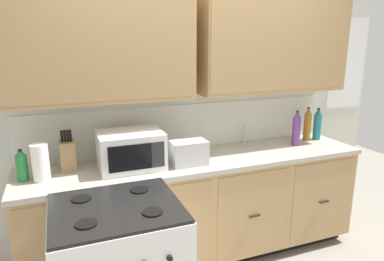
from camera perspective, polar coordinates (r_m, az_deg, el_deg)
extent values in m
cube|color=silver|center=(3.11, -0.96, 3.04)|extent=(4.03, 0.05, 2.52)
cube|color=silver|center=(3.12, -0.77, 0.66)|extent=(2.83, 0.01, 0.40)
cube|color=tan|center=(2.69, -14.81, 14.65)|extent=(1.37, 0.34, 0.95)
cube|color=#A58052|center=(2.51, -14.31, 14.71)|extent=(1.34, 0.01, 0.89)
cube|color=tan|center=(3.21, 13.04, 14.68)|extent=(1.37, 0.34, 0.95)
cube|color=#A58052|center=(3.07, 14.92, 14.58)|extent=(1.34, 0.01, 0.89)
cube|color=white|center=(4.01, 23.94, 9.80)|extent=(0.44, 0.01, 0.90)
cube|color=black|center=(3.33, 0.99, -18.83)|extent=(2.77, 0.48, 0.10)
cube|color=tan|center=(3.08, 1.25, -12.18)|extent=(2.83, 0.60, 0.79)
cube|color=#A88354|center=(2.63, -18.99, -18.13)|extent=(0.65, 0.01, 0.73)
cube|color=black|center=(2.62, -18.96, -18.39)|extent=(0.10, 0.01, 0.01)
cube|color=#A88354|center=(2.72, -3.38, -16.07)|extent=(0.65, 0.01, 0.73)
cube|color=black|center=(2.71, -3.28, -16.31)|extent=(0.10, 0.01, 0.01)
cube|color=#A88354|center=(2.98, 10.02, -13.34)|extent=(0.65, 0.01, 0.73)
cube|color=black|center=(2.98, 10.16, -13.55)|extent=(0.10, 0.01, 0.01)
cube|color=#A88354|center=(3.38, 20.55, -10.65)|extent=(0.65, 0.01, 0.73)
cube|color=black|center=(3.37, 20.70, -10.82)|extent=(0.10, 0.01, 0.01)
cube|color=#ADA899|center=(2.92, 1.29, -4.85)|extent=(2.86, 0.63, 0.04)
cube|color=#A8AAAF|center=(3.17, 10.02, -3.36)|extent=(0.56, 0.38, 0.02)
cube|color=black|center=(2.15, -12.30, -12.14)|extent=(0.74, 0.65, 0.02)
cylinder|color=black|center=(1.99, -16.84, -14.35)|extent=(0.12, 0.12, 0.01)
cylinder|color=black|center=(2.03, -6.43, -13.06)|extent=(0.12, 0.12, 0.01)
cylinder|color=black|center=(2.27, -17.54, -10.57)|extent=(0.12, 0.12, 0.01)
cylinder|color=black|center=(2.31, -8.51, -9.55)|extent=(0.12, 0.12, 0.01)
cylinder|color=black|center=(1.99, -3.64, -20.04)|extent=(0.03, 0.02, 0.03)
cube|color=white|center=(2.70, -9.96, -3.12)|extent=(0.48, 0.36, 0.28)
cube|color=black|center=(2.52, -10.01, -4.41)|extent=(0.31, 0.01, 0.19)
cube|color=#28282D|center=(2.56, -5.55, -3.92)|extent=(0.10, 0.01, 0.19)
cube|color=#B7B7BC|center=(2.74, -0.56, -3.62)|extent=(0.28, 0.18, 0.19)
cube|color=black|center=(2.69, -1.56, -1.90)|extent=(0.02, 0.13, 0.01)
cube|color=black|center=(2.73, 0.42, -1.68)|extent=(0.02, 0.13, 0.01)
cube|color=#9C794E|center=(2.78, -19.53, -3.86)|extent=(0.11, 0.14, 0.22)
cylinder|color=black|center=(2.73, -20.43, -0.90)|extent=(0.02, 0.02, 0.09)
cylinder|color=black|center=(2.73, -20.01, -0.86)|extent=(0.02, 0.02, 0.09)
cylinder|color=black|center=(2.73, -19.59, -0.82)|extent=(0.02, 0.02, 0.09)
cylinder|color=black|center=(2.73, -19.17, -0.78)|extent=(0.02, 0.02, 0.09)
cylinder|color=#B2B5BA|center=(3.29, 8.49, -0.56)|extent=(0.02, 0.02, 0.20)
cylinder|color=white|center=(2.64, -23.43, -4.81)|extent=(0.12, 0.12, 0.26)
cylinder|color=#9E6619|center=(3.57, 18.21, 0.57)|extent=(0.07, 0.07, 0.26)
cone|color=#9E6619|center=(3.54, 18.42, 3.09)|extent=(0.06, 0.06, 0.06)
cylinder|color=black|center=(3.54, 18.45, 3.47)|extent=(0.02, 0.02, 0.02)
cylinder|color=#663384|center=(3.36, 16.57, -0.15)|extent=(0.07, 0.07, 0.26)
cone|color=#663384|center=(3.33, 16.78, 2.55)|extent=(0.07, 0.07, 0.06)
cylinder|color=black|center=(3.32, 16.81, 2.97)|extent=(0.03, 0.03, 0.02)
cylinder|color=#1E707A|center=(3.63, 19.68, 0.56)|extent=(0.08, 0.08, 0.25)
cone|color=#1E707A|center=(3.59, 19.89, 2.97)|extent=(0.07, 0.07, 0.06)
cylinder|color=black|center=(3.59, 19.92, 3.33)|extent=(0.03, 0.03, 0.02)
cylinder|color=#237A38|center=(2.70, -25.90, -5.54)|extent=(0.08, 0.08, 0.18)
cone|color=#237A38|center=(2.66, -26.17, -3.24)|extent=(0.07, 0.07, 0.05)
cylinder|color=black|center=(2.66, -26.20, -2.94)|extent=(0.03, 0.03, 0.02)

